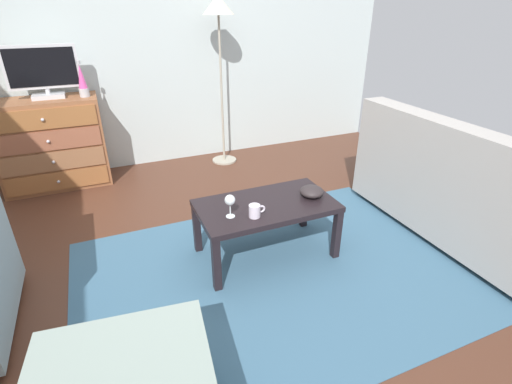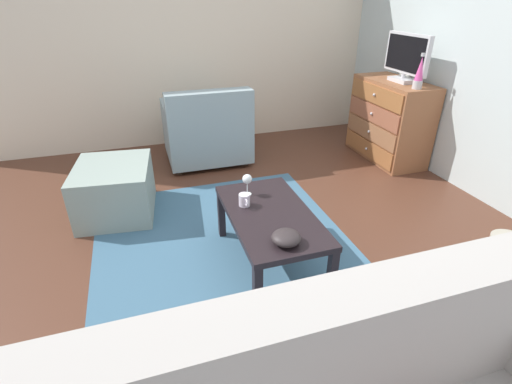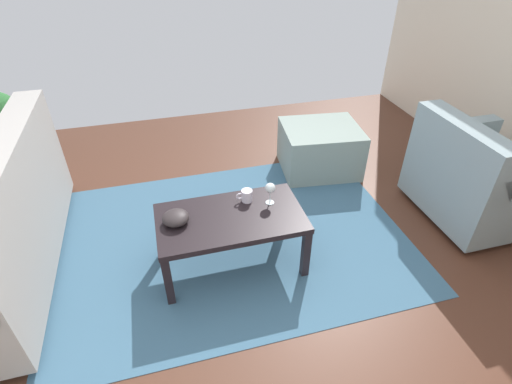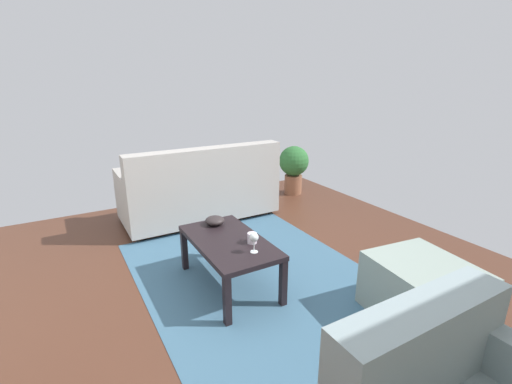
{
  "view_description": "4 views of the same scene",
  "coord_description": "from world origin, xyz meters",
  "px_view_note": "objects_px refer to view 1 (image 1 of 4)",
  "views": [
    {
      "loc": [
        -0.72,
        -2.05,
        1.68
      ],
      "look_at": [
        0.1,
        -0.13,
        0.63
      ],
      "focal_mm": 26.49,
      "sensor_mm": 36.0,
      "label": 1
    },
    {
      "loc": [
        2.24,
        -0.68,
        1.71
      ],
      "look_at": [
        0.25,
        -0.04,
        0.59
      ],
      "focal_mm": 26.36,
      "sensor_mm": 36.0,
      "label": 2
    },
    {
      "loc": [
        0.61,
        2.01,
        2.03
      ],
      "look_at": [
        0.11,
        0.16,
        0.66
      ],
      "focal_mm": 27.36,
      "sensor_mm": 36.0,
      "label": 3
    },
    {
      "loc": [
        -2.17,
        1.19,
        1.69
      ],
      "look_at": [
        0.07,
        -0.1,
        0.86
      ],
      "focal_mm": 25.21,
      "sensor_mm": 36.0,
      "label": 4
    }
  ],
  "objects_px": {
    "tv": "(43,71)",
    "wine_glass": "(230,201)",
    "dresser": "(52,144)",
    "lava_lamp": "(82,81)",
    "coffee_table": "(266,210)",
    "mug": "(255,211)",
    "couch_large": "(466,193)",
    "bowl_decorative": "(312,191)",
    "standing_lamp": "(219,22)"
  },
  "relations": [
    {
      "from": "dresser",
      "to": "mug",
      "type": "height_order",
      "value": "dresser"
    },
    {
      "from": "mug",
      "to": "standing_lamp",
      "type": "height_order",
      "value": "standing_lamp"
    },
    {
      "from": "bowl_decorative",
      "to": "standing_lamp",
      "type": "distance_m",
      "value": 2.17
    },
    {
      "from": "standing_lamp",
      "to": "wine_glass",
      "type": "bearing_deg",
      "value": -107.25
    },
    {
      "from": "dresser",
      "to": "lava_lamp",
      "type": "distance_m",
      "value": 0.7
    },
    {
      "from": "wine_glass",
      "to": "mug",
      "type": "height_order",
      "value": "wine_glass"
    },
    {
      "from": "dresser",
      "to": "wine_glass",
      "type": "height_order",
      "value": "dresser"
    },
    {
      "from": "lava_lamp",
      "to": "couch_large",
      "type": "xyz_separation_m",
      "value": [
        2.6,
        -2.23,
        -0.66
      ]
    },
    {
      "from": "tv",
      "to": "coffee_table",
      "type": "relative_size",
      "value": 0.65
    },
    {
      "from": "tv",
      "to": "wine_glass",
      "type": "bearing_deg",
      "value": -61.93
    },
    {
      "from": "lava_lamp",
      "to": "standing_lamp",
      "type": "height_order",
      "value": "standing_lamp"
    },
    {
      "from": "bowl_decorative",
      "to": "couch_large",
      "type": "xyz_separation_m",
      "value": [
        1.2,
        -0.32,
        -0.1
      ]
    },
    {
      "from": "coffee_table",
      "to": "wine_glass",
      "type": "distance_m",
      "value": 0.34
    },
    {
      "from": "couch_large",
      "to": "mug",
      "type": "bearing_deg",
      "value": 172.69
    },
    {
      "from": "tv",
      "to": "lava_lamp",
      "type": "relative_size",
      "value": 1.89
    },
    {
      "from": "dresser",
      "to": "mug",
      "type": "relative_size",
      "value": 8.47
    },
    {
      "from": "tv",
      "to": "bowl_decorative",
      "type": "distance_m",
      "value": 2.7
    },
    {
      "from": "mug",
      "to": "dresser",
      "type": "bearing_deg",
      "value": 122.15
    },
    {
      "from": "couch_large",
      "to": "standing_lamp",
      "type": "relative_size",
      "value": 1.04
    },
    {
      "from": "dresser",
      "to": "coffee_table",
      "type": "relative_size",
      "value": 1.0
    },
    {
      "from": "dresser",
      "to": "standing_lamp",
      "type": "height_order",
      "value": "standing_lamp"
    },
    {
      "from": "lava_lamp",
      "to": "coffee_table",
      "type": "height_order",
      "value": "lava_lamp"
    },
    {
      "from": "dresser",
      "to": "couch_large",
      "type": "distance_m",
      "value": 3.75
    },
    {
      "from": "coffee_table",
      "to": "wine_glass",
      "type": "xyz_separation_m",
      "value": [
        -0.29,
        -0.07,
        0.17
      ]
    },
    {
      "from": "dresser",
      "to": "tv",
      "type": "relative_size",
      "value": 1.55
    },
    {
      "from": "wine_glass",
      "to": "couch_large",
      "type": "distance_m",
      "value": 1.86
    },
    {
      "from": "mug",
      "to": "bowl_decorative",
      "type": "height_order",
      "value": "mug"
    },
    {
      "from": "bowl_decorative",
      "to": "couch_large",
      "type": "relative_size",
      "value": 0.09
    },
    {
      "from": "bowl_decorative",
      "to": "couch_large",
      "type": "distance_m",
      "value": 1.24
    },
    {
      "from": "coffee_table",
      "to": "mug",
      "type": "relative_size",
      "value": 8.44
    },
    {
      "from": "tv",
      "to": "couch_large",
      "type": "height_order",
      "value": "tv"
    },
    {
      "from": "standing_lamp",
      "to": "lava_lamp",
      "type": "bearing_deg",
      "value": 179.79
    },
    {
      "from": "mug",
      "to": "couch_large",
      "type": "xyz_separation_m",
      "value": [
        1.69,
        -0.22,
        -0.11
      ]
    },
    {
      "from": "coffee_table",
      "to": "couch_large",
      "type": "relative_size",
      "value": 0.53
    },
    {
      "from": "wine_glass",
      "to": "couch_large",
      "type": "xyz_separation_m",
      "value": [
        1.83,
        -0.28,
        -0.18
      ]
    },
    {
      "from": "coffee_table",
      "to": "standing_lamp",
      "type": "relative_size",
      "value": 0.55
    },
    {
      "from": "tv",
      "to": "wine_glass",
      "type": "relative_size",
      "value": 3.97
    },
    {
      "from": "lava_lamp",
      "to": "bowl_decorative",
      "type": "bearing_deg",
      "value": -53.71
    },
    {
      "from": "dresser",
      "to": "bowl_decorative",
      "type": "height_order",
      "value": "dresser"
    },
    {
      "from": "dresser",
      "to": "lava_lamp",
      "type": "bearing_deg",
      "value": -6.5
    },
    {
      "from": "dresser",
      "to": "bowl_decorative",
      "type": "distance_m",
      "value": 2.65
    },
    {
      "from": "standing_lamp",
      "to": "couch_large",
      "type": "bearing_deg",
      "value": -61.09
    },
    {
      "from": "coffee_table",
      "to": "standing_lamp",
      "type": "bearing_deg",
      "value": 80.51
    },
    {
      "from": "tv",
      "to": "couch_large",
      "type": "xyz_separation_m",
      "value": [
        2.91,
        -2.3,
        -0.76
      ]
    },
    {
      "from": "wine_glass",
      "to": "mug",
      "type": "bearing_deg",
      "value": -23.55
    },
    {
      "from": "wine_glass",
      "to": "bowl_decorative",
      "type": "distance_m",
      "value": 0.64
    },
    {
      "from": "tv",
      "to": "bowl_decorative",
      "type": "bearing_deg",
      "value": -49.06
    },
    {
      "from": "couch_large",
      "to": "dresser",
      "type": "bearing_deg",
      "value": 142.64
    },
    {
      "from": "tv",
      "to": "wine_glass",
      "type": "xyz_separation_m",
      "value": [
        1.08,
        -2.02,
        -0.58
      ]
    },
    {
      "from": "dresser",
      "to": "mug",
      "type": "distance_m",
      "value": 2.43
    }
  ]
}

